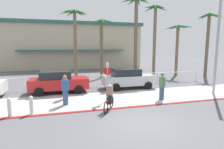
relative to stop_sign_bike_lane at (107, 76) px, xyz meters
name	(u,v)px	position (x,y,z in m)	size (l,w,h in m)	color
ground_plane	(98,83)	(0.61, 6.20, -1.68)	(80.00, 80.00, 0.00)	#5B5B60
sidewalk_strip	(115,99)	(0.61, 0.40, -1.67)	(44.00, 4.00, 0.02)	beige
curb_paint	(124,108)	(0.61, -1.60, -1.66)	(44.00, 0.24, 0.03)	maroon
building_backdrop	(71,46)	(-1.00, 22.82, 2.07)	(23.33, 10.66, 7.45)	#BCAD8E
rail_fence	(101,77)	(0.61, 4.70, -0.84)	(20.34, 0.08, 1.04)	white
stop_sign_bike_lane	(107,76)	(0.00, 0.00, 0.00)	(0.52, 0.56, 2.56)	gray
bollard_2	(9,107)	(-5.48, -1.38, -1.16)	(0.20, 0.20, 1.00)	white
bollard_3	(31,105)	(-4.46, -1.31, -1.16)	(0.20, 0.20, 1.00)	white
streetlight_curb	(221,36)	(8.26, -0.47, 2.60)	(0.24, 2.54, 7.50)	#9EA0A5
palm_tree_1	(75,26)	(-1.26, 9.56, 4.13)	(3.20, 3.11, 7.55)	#756047
palm_tree_2	(101,33)	(1.56, 9.02, 3.37)	(3.26, 3.35, 6.57)	brown
palm_tree_3	(136,19)	(4.70, 6.85, 4.65)	(3.33, 3.69, 8.56)	brown
palm_tree_4	(155,26)	(7.76, 8.46, 4.22)	(3.13, 2.95, 8.27)	#756047
palm_tree_5	(177,36)	(10.91, 8.58, 3.15)	(3.34, 3.82, 6.19)	#756047
palm_tree_6	(209,30)	(13.69, 6.71, 3.80)	(2.75, 3.43, 7.40)	brown
car_red_1	(58,82)	(-3.11, 3.25, -0.81)	(4.40, 2.02, 1.69)	red
car_silver_2	(128,78)	(2.63, 3.28, -0.81)	(4.40, 2.02, 1.69)	#B2B7BC
cyclist_red_0	(109,98)	(-0.33, -1.75, -0.98)	(0.99, 1.59, 1.50)	black
pedestrian_0	(162,87)	(3.61, -0.64, -0.82)	(0.32, 0.40, 1.82)	#384C7A
pedestrian_1	(65,88)	(-2.66, 1.27, -0.91)	(0.39, 0.45, 1.67)	gray
pedestrian_2	(65,91)	(-2.68, -0.11, -0.82)	(0.46, 0.47, 1.83)	#384C7A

